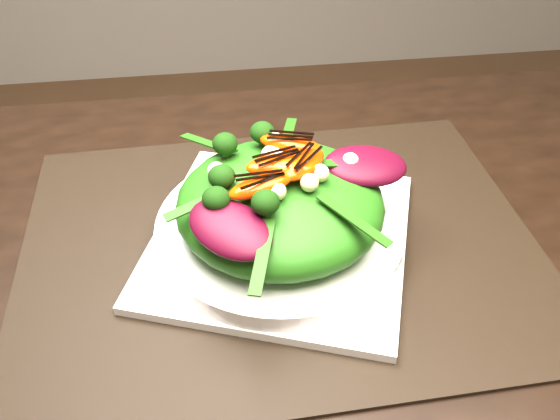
{
  "coord_description": "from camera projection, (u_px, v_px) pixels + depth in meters",
  "views": [
    {
      "loc": [
        -0.09,
        -0.34,
        1.18
      ],
      "look_at": [
        -0.03,
        0.11,
        0.8
      ],
      "focal_mm": 38.0,
      "sensor_mm": 36.0,
      "label": 1
    }
  ],
  "objects": [
    {
      "name": "salad_bowl",
      "position": [
        280.0,
        228.0,
        0.61
      ],
      "size": [
        0.32,
        0.32,
        0.02
      ],
      "primitive_type": "cylinder",
      "rotation": [
        0.0,
        0.0,
        0.27
      ],
      "color": "white",
      "rests_on": "plate_base"
    },
    {
      "name": "macadamia_nut",
      "position": [
        317.0,
        188.0,
        0.54
      ],
      "size": [
        0.02,
        0.02,
        0.02
      ],
      "primitive_type": "sphere",
      "rotation": [
        0.0,
        0.0,
        0.1
      ],
      "color": "#FEF3B3",
      "rests_on": "lettuce_mound"
    },
    {
      "name": "broccoli_floret",
      "position": [
        214.0,
        152.0,
        0.58
      ],
      "size": [
        0.04,
        0.04,
        0.04
      ],
      "primitive_type": "sphere",
      "rotation": [
        0.0,
        0.0,
        -0.23
      ],
      "color": "#0A360A",
      "rests_on": "lettuce_mound"
    },
    {
      "name": "orange_segment",
      "position": [
        255.0,
        160.0,
        0.58
      ],
      "size": [
        0.07,
        0.04,
        0.02
      ],
      "primitive_type": "ellipsoid",
      "rotation": [
        0.0,
        0.0,
        0.32
      ],
      "color": "#E93703",
      "rests_on": "lettuce_mound"
    },
    {
      "name": "placemat",
      "position": [
        280.0,
        243.0,
        0.63
      ],
      "size": [
        0.55,
        0.42,
        0.0
      ],
      "primitive_type": "cube",
      "rotation": [
        0.0,
        0.0,
        0.02
      ],
      "color": "black",
      "rests_on": "dining_table"
    },
    {
      "name": "balsamic_drizzle",
      "position": [
        255.0,
        152.0,
        0.57
      ],
      "size": [
        0.05,
        0.02,
        0.0
      ],
      "primitive_type": "cube",
      "rotation": [
        0.0,
        0.0,
        0.32
      ],
      "color": "black",
      "rests_on": "orange_segment"
    },
    {
      "name": "dining_table",
      "position": [
        323.0,
        339.0,
        0.56
      ],
      "size": [
        1.6,
        0.9,
        0.75
      ],
      "primitive_type": "cube",
      "color": "black",
      "rests_on": "floor"
    },
    {
      "name": "radicchio_leaf",
      "position": [
        366.0,
        166.0,
        0.59
      ],
      "size": [
        0.09,
        0.06,
        0.02
      ],
      "primitive_type": "ellipsoid",
      "rotation": [
        0.0,
        0.0,
        0.01
      ],
      "color": "#3C0615",
      "rests_on": "lettuce_mound"
    },
    {
      "name": "plate_base",
      "position": [
        280.0,
        238.0,
        0.62
      ],
      "size": [
        0.33,
        0.33,
        0.01
      ],
      "primitive_type": "cube",
      "rotation": [
        0.0,
        0.0,
        -0.35
      ],
      "color": "white",
      "rests_on": "placemat"
    },
    {
      "name": "lettuce_mound",
      "position": [
        280.0,
        203.0,
        0.59
      ],
      "size": [
        0.25,
        0.25,
        0.07
      ],
      "primitive_type": "ellipsoid",
      "rotation": [
        0.0,
        0.0,
        0.19
      ],
      "color": "#276312",
      "rests_on": "salad_bowl"
    }
  ]
}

